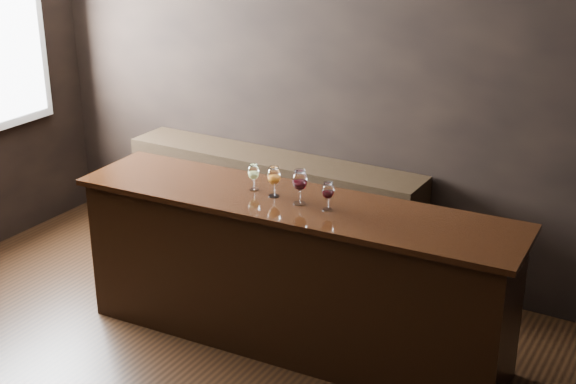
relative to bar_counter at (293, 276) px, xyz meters
The scene contains 8 objects.
room_shell 1.74m from the bar_counter, 123.05° to the right, with size 5.02×4.52×2.81m.
bar_counter is the anchor object (origin of this frame).
bar_top 0.50m from the bar_counter, ahead, with size 2.84×0.66×0.04m, color black.
back_bar_shelf 1.22m from the bar_counter, 127.54° to the left, with size 2.42×0.40×0.87m, color black.
glass_white 0.70m from the bar_counter, behind, with size 0.07×0.07×0.17m.
glass_amber 0.66m from the bar_counter, behind, with size 0.08×0.08×0.19m.
glass_red_a 0.67m from the bar_counter, 20.00° to the right, with size 0.09×0.09×0.22m.
glass_red_b 0.68m from the bar_counter, ahead, with size 0.07×0.07×0.17m.
Camera 1 is at (2.64, -2.87, 2.84)m, focal length 50.00 mm.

